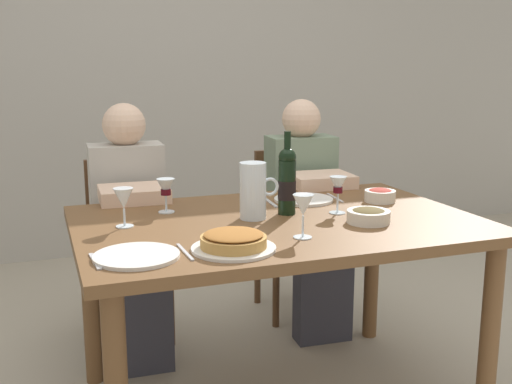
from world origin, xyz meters
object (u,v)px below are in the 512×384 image
Objects in this scene: baked_tart at (234,241)px; wine_glass_centre at (338,187)px; wine_bottle at (287,181)px; olive_bowl at (368,215)px; wine_glass_left_diner at (303,207)px; diner_left at (131,224)px; chair_right at (292,220)px; water_pitcher at (253,194)px; wine_glass_right_diner at (166,189)px; chair_left at (126,236)px; diner_right at (308,208)px; salad_bowl at (380,195)px; dinner_plate_right_setting at (137,256)px; wine_glass_spare at (124,200)px; dining_table at (277,243)px; dinner_plate_left_setting at (304,199)px.

wine_glass_centre is at bearing 31.43° from baked_tart.
wine_bottle is 0.34m from olive_bowl.
diner_left is (-0.44, 0.94, -0.25)m from wine_glass_left_diner.
water_pitcher is at bearing 62.29° from chair_right.
water_pitcher is 1.59× the size of wine_glass_right_diner.
wine_glass_centre is 0.17× the size of chair_left.
chair_left is at bearing 4.51° from chair_right.
wine_bottle is 2.03× the size of olive_bowl.
wine_glass_left_diner is 1.09m from diner_right.
salad_bowl is 1.18m from dinner_plate_right_setting.
water_pitcher reaches higher than salad_bowl.
wine_glass_spare is 0.12× the size of diner_right.
salad_bowl is 0.11× the size of diner_left.
dining_table is 0.66m from dinner_plate_right_setting.
dinner_plate_right_setting is at bearing -160.07° from wine_glass_centre.
wine_bottle reaches higher than wine_glass_centre.
diner_right is at bearing -177.24° from diner_left.
baked_tart is 0.23× the size of diner_left.
wine_glass_right_diner reaches higher than dining_table.
olive_bowl is 0.19m from wine_glass_centre.
wine_glass_left_diner is 1.07m from diner_left.
baked_tart is 0.28m from wine_glass_left_diner.
diner_left is (-0.75, 0.84, -0.17)m from olive_bowl.
chair_right is (0.39, 0.86, -0.40)m from wine_bottle.
water_pitcher reaches higher than chair_right.
chair_right is (1.03, 1.22, -0.27)m from dinner_plate_right_setting.
wine_bottle is at bearing 48.36° from baked_tart.
dining_table is 10.21× the size of wine_glass_centre.
dining_table is 1.04m from chair_right.
wine_glass_left_diner reaches higher than dinner_plate_right_setting.
chair_right is (-0.07, 0.79, -0.29)m from salad_bowl.
wine_glass_right_diner is 0.49m from diner_left.
wine_glass_left_diner is at bearing -114.48° from dinner_plate_left_setting.
chair_right is 0.75× the size of diner_right.
dining_table is 10.54× the size of wine_glass_spare.
dinner_plate_left_setting is at bearing 48.84° from dining_table.
water_pitcher is (-0.15, -0.03, -0.04)m from wine_bottle.
wine_glass_left_diner is (0.26, 0.05, 0.08)m from baked_tart.
dinner_plate_right_setting is (-0.83, -0.30, -0.10)m from wine_glass_centre.
diner_left is at bearing 79.86° from wine_glass_spare.
diner_right reaches higher than wine_glass_centre.
olive_bowl is at bearing 15.18° from baked_tart.
baked_tart is at bearing -131.64° from wine_bottle.
wine_glass_centre is at bearing 1.41° from dining_table.
salad_bowl is 0.91m from wine_glass_right_diner.
wine_glass_spare is (-0.28, 0.40, 0.07)m from baked_tart.
salad_bowl is at bearing 102.01° from diner_right.
water_pitcher is 0.36m from wine_glass_right_diner.
water_pitcher is 0.85× the size of dinner_plate_left_setting.
wine_bottle is 0.47m from salad_bowl.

